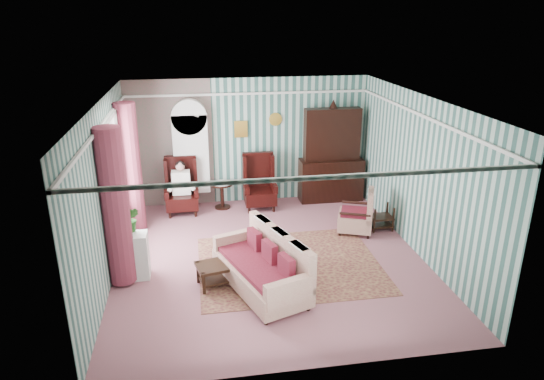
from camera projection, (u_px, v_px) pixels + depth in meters
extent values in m
plane|color=#985863|center=(270.00, 258.00, 8.92)|extent=(6.00, 6.00, 0.00)
cube|color=#325C53|center=(250.00, 141.00, 11.20)|extent=(5.50, 0.02, 2.90)
cube|color=#325C53|center=(310.00, 268.00, 5.64)|extent=(5.50, 0.02, 2.90)
cube|color=#325C53|center=(106.00, 193.00, 8.00)|extent=(0.02, 6.00, 2.90)
cube|color=#325C53|center=(419.00, 176.00, 8.83)|extent=(0.02, 6.00, 2.90)
cube|color=white|center=(270.00, 100.00, 7.92)|extent=(5.50, 6.00, 0.02)
cube|color=#974D5C|center=(170.00, 145.00, 10.92)|extent=(1.90, 0.01, 2.90)
cube|color=silver|center=(270.00, 121.00, 8.04)|extent=(5.50, 6.00, 0.05)
cube|color=white|center=(112.00, 176.00, 8.53)|extent=(0.04, 1.50, 1.90)
cylinder|color=maroon|center=(115.00, 208.00, 7.65)|extent=(0.44, 0.44, 2.60)
cylinder|color=maroon|center=(130.00, 168.00, 9.59)|extent=(0.44, 0.44, 2.60)
cube|color=gold|center=(241.00, 129.00, 11.04)|extent=(0.30, 0.03, 0.38)
cube|color=silver|center=(191.00, 160.00, 10.96)|extent=(0.80, 0.28, 2.24)
cube|color=black|center=(332.00, 152.00, 11.32)|extent=(1.50, 0.56, 2.36)
cube|color=black|center=(181.00, 186.00, 10.73)|extent=(0.76, 0.80, 1.25)
cube|color=black|center=(260.00, 182.00, 10.99)|extent=(0.76, 0.80, 1.25)
cylinder|color=black|center=(222.00, 195.00, 11.12)|extent=(0.50, 0.50, 0.60)
cube|color=black|center=(381.00, 217.00, 10.03)|extent=(0.45, 0.38, 0.54)
cube|color=white|center=(132.00, 256.00, 8.14)|extent=(0.55, 0.35, 0.80)
cube|color=#491818|center=(289.00, 264.00, 8.68)|extent=(3.20, 2.60, 0.01)
cube|color=#B6A58D|center=(260.00, 260.00, 7.71)|extent=(1.59, 2.18, 1.09)
cube|color=beige|center=(356.00, 209.00, 9.83)|extent=(1.08, 1.01, 1.00)
cube|color=black|center=(223.00, 273.00, 8.01)|extent=(0.95, 0.66, 0.39)
imported|color=#1D4C17|center=(121.00, 225.00, 7.84)|extent=(0.48, 0.46, 0.42)
imported|color=#234816|center=(132.00, 219.00, 8.04)|extent=(0.28, 0.25, 0.44)
imported|color=#19511A|center=(124.00, 221.00, 8.01)|extent=(0.30, 0.30, 0.40)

